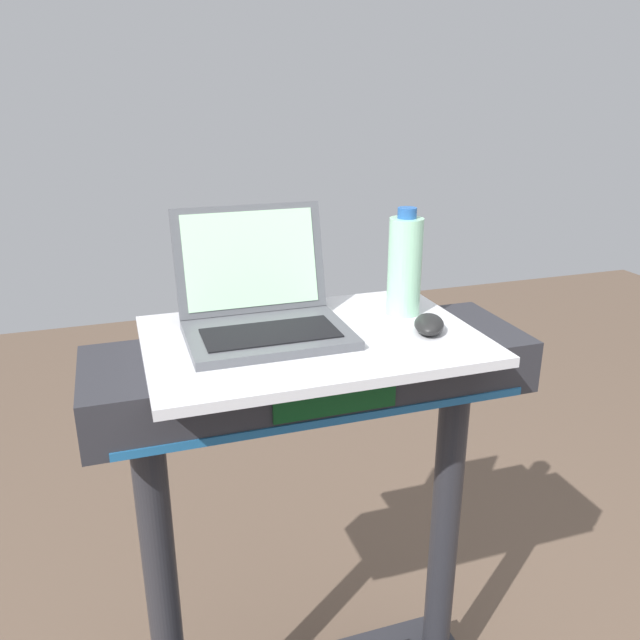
{
  "coord_description": "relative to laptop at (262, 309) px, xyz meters",
  "views": [
    {
      "loc": [
        -0.36,
        -0.44,
        1.55
      ],
      "look_at": [
        0.0,
        0.65,
        1.13
      ],
      "focal_mm": 35.88,
      "sensor_mm": 36.0,
      "label": 1
    }
  ],
  "objects": [
    {
      "name": "desk_board",
      "position": [
        0.09,
        -0.05,
        -0.06
      ],
      "size": [
        0.66,
        0.45,
        0.02
      ],
      "primitive_type": "cube",
      "color": "silver",
      "rests_on": "treadmill_base"
    },
    {
      "name": "computer_mouse",
      "position": [
        0.32,
        -0.11,
        -0.03
      ],
      "size": [
        0.1,
        0.12,
        0.03
      ],
      "primitive_type": "ellipsoid",
      "rotation": [
        0.0,
        0.0,
        -0.46
      ],
      "color": "black",
      "rests_on": "desk_board"
    },
    {
      "name": "laptop",
      "position": [
        0.0,
        0.0,
        0.0
      ],
      "size": [
        0.32,
        0.29,
        0.24
      ],
      "rotation": [
        0.0,
        0.0,
        -0.04
      ],
      "color": "#515459",
      "rests_on": "desk_board"
    },
    {
      "name": "water_bottle",
      "position": [
        0.32,
        0.01,
        0.06
      ],
      "size": [
        0.07,
        0.07,
        0.23
      ],
      "color": "#9EDBB2",
      "rests_on": "desk_board"
    }
  ]
}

